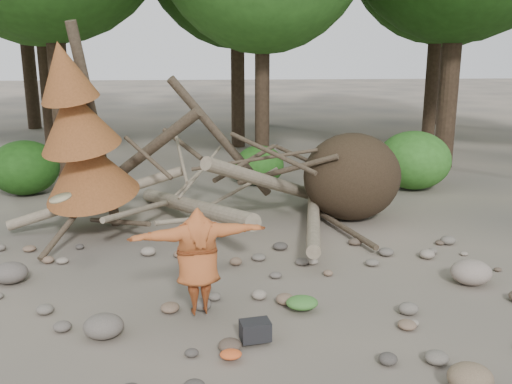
{
  "coord_description": "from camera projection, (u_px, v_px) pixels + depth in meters",
  "views": [
    {
      "loc": [
        -0.52,
        -8.0,
        3.85
      ],
      "look_at": [
        0.22,
        1.5,
        1.4
      ],
      "focal_mm": 40.0,
      "sensor_mm": 36.0,
      "label": 1
    }
  ],
  "objects": [
    {
      "name": "boulder_front_left",
      "position": [
        104.0,
        326.0,
        7.72
      ],
      "size": [
        0.55,
        0.49,
        0.33
      ],
      "primitive_type": "ellipsoid",
      "color": "#645C53",
      "rests_on": "ground"
    },
    {
      "name": "cloth_green",
      "position": [
        302.0,
        306.0,
        8.5
      ],
      "size": [
        0.48,
        0.4,
        0.18
      ],
      "primitive_type": "ellipsoid",
      "color": "#3A702D",
      "rests_on": "ground"
    },
    {
      "name": "bush_mid",
      "position": [
        259.0,
        165.0,
        16.18
      ],
      "size": [
        1.4,
        1.4,
        1.12
      ],
      "primitive_type": "ellipsoid",
      "color": "#2A631C",
      "rests_on": "ground"
    },
    {
      "name": "boulder_mid_left",
      "position": [
        10.0,
        273.0,
        9.5
      ],
      "size": [
        0.59,
        0.53,
        0.35
      ],
      "primitive_type": "ellipsoid",
      "color": "#625952",
      "rests_on": "ground"
    },
    {
      "name": "cloth_orange",
      "position": [
        231.0,
        358.0,
        7.15
      ],
      "size": [
        0.28,
        0.23,
        0.1
      ],
      "primitive_type": "ellipsoid",
      "color": "#C64F22",
      "rests_on": "ground"
    },
    {
      "name": "ground",
      "position": [
        250.0,
        305.0,
        8.72
      ],
      "size": [
        120.0,
        120.0,
        0.0
      ],
      "primitive_type": "plane",
      "color": "#514C44",
      "rests_on": "ground"
    },
    {
      "name": "bush_left",
      "position": [
        24.0,
        168.0,
        15.09
      ],
      "size": [
        1.8,
        1.8,
        1.44
      ],
      "primitive_type": "ellipsoid",
      "color": "#1F4E15",
      "rests_on": "ground"
    },
    {
      "name": "deadfall_pile",
      "position": [
        327.0,
        180.0,
        12.73
      ],
      "size": [
        8.55,
        5.24,
        3.3
      ],
      "color": "#332619",
      "rests_on": "ground"
    },
    {
      "name": "frisbee_thrower",
      "position": [
        198.0,
        261.0,
        8.13
      ],
      "size": [
        2.95,
        0.98,
        1.91
      ],
      "color": "#AD5327",
      "rests_on": "ground"
    },
    {
      "name": "boulder_mid_right",
      "position": [
        471.0,
        272.0,
        9.46
      ],
      "size": [
        0.68,
        0.61,
        0.41
      ],
      "primitive_type": "ellipsoid",
      "color": "gray",
      "rests_on": "ground"
    },
    {
      "name": "boulder_front_right",
      "position": [
        470.0,
        378.0,
        6.53
      ],
      "size": [
        0.53,
        0.48,
        0.32
      ],
      "primitive_type": "ellipsoid",
      "color": "#7A644C",
      "rests_on": "ground"
    },
    {
      "name": "dead_conifer",
      "position": [
        80.0,
        137.0,
        11.22
      ],
      "size": [
        2.06,
        2.16,
        4.35
      ],
      "color": "#4C3F30",
      "rests_on": "ground"
    },
    {
      "name": "bush_right",
      "position": [
        414.0,
        160.0,
        15.66
      ],
      "size": [
        2.0,
        2.0,
        1.6
      ],
      "primitive_type": "ellipsoid",
      "color": "#347624",
      "rests_on": "ground"
    },
    {
      "name": "backpack",
      "position": [
        255.0,
        334.0,
        7.57
      ],
      "size": [
        0.43,
        0.33,
        0.26
      ],
      "primitive_type": "cube",
      "rotation": [
        0.0,
        0.0,
        0.18
      ],
      "color": "black",
      "rests_on": "ground"
    }
  ]
}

